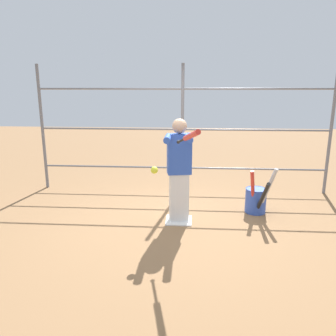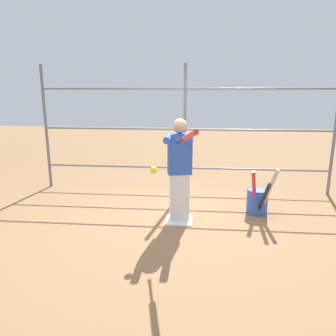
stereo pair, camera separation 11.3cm
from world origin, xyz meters
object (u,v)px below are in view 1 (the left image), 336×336
batter (179,168)px  bat_bucket (256,199)px  softball_in_flight (154,170)px  baseball_bat_swinging (190,136)px

batter → bat_bucket: (-1.27, -0.45, -0.63)m
bat_bucket → softball_in_flight: bearing=35.4°
batter → bat_bucket: batter is taller
softball_in_flight → bat_bucket: bearing=-144.6°
softball_in_flight → bat_bucket: size_ratio=0.11×
batter → bat_bucket: 1.49m
batter → softball_in_flight: 0.74m
batter → baseball_bat_swinging: size_ratio=2.08×
batter → softball_in_flight: (0.30, 0.66, 0.13)m
baseball_bat_swinging → bat_bucket: (-1.12, -1.31, -1.23)m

